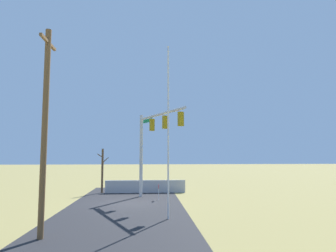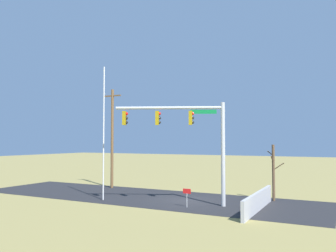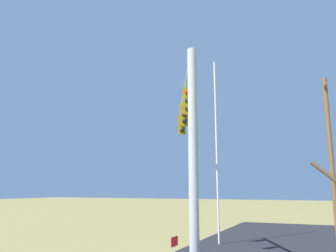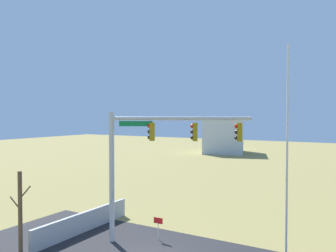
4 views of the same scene
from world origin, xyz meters
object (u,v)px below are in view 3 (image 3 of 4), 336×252
at_px(signal_mast, 188,127).
at_px(utility_pole, 331,154).
at_px(open_sign, 174,246).
at_px(flagpole, 217,149).

bearing_deg(signal_mast, utility_pole, 154.53).
height_order(utility_pole, open_sign, utility_pole).
bearing_deg(flagpole, open_sign, 2.63).
height_order(signal_mast, open_sign, signal_mast).
xyz_separation_m(flagpole, open_sign, (6.68, 0.31, -4.08)).
xyz_separation_m(utility_pole, open_sign, (10.14, -5.41, -3.90)).
bearing_deg(open_sign, utility_pole, 151.93).
bearing_deg(open_sign, signal_mast, 85.52).
relative_size(signal_mast, utility_pole, 0.75).
xyz_separation_m(flagpole, utility_pole, (-3.47, 5.71, -0.18)).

